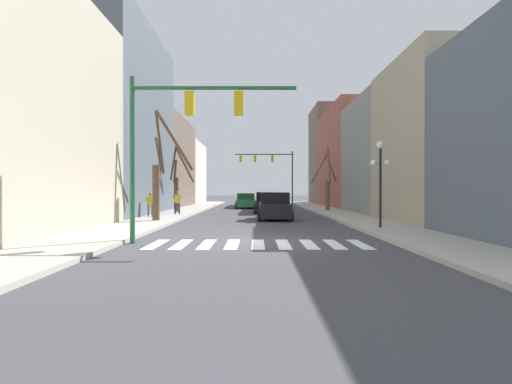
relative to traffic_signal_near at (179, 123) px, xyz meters
name	(u,v)px	position (x,y,z in m)	size (l,w,h in m)	color
ground_plane	(257,241)	(2.80, 0.57, -4.30)	(240.00, 240.00, 0.00)	#424247
sidewalk_left	(90,239)	(-3.41, 0.57, -4.22)	(2.94, 90.00, 0.15)	#ADA89E
sidewalk_right	(423,239)	(9.01, 0.57, -4.22)	(2.94, 90.00, 0.15)	#ADA89E
building_row_left	(128,146)	(-7.88, 19.15, 1.27)	(6.00, 52.22, 13.84)	#BCB299
building_row_right	(374,154)	(13.47, 21.86, 0.85)	(6.00, 50.05, 13.05)	#515B66
crosswalk_stripes	(257,244)	(2.80, -0.19, -4.29)	(7.65, 2.60, 0.01)	white
traffic_signal_near	(179,123)	(0.00, 0.00, 0.00)	(5.95, 0.28, 5.97)	#236038
traffic_signal_far	(271,165)	(4.67, 35.73, 0.74)	(7.28, 0.28, 6.77)	#236038
street_lamp_right_corner	(379,166)	(8.57, 4.45, -1.27)	(0.95, 0.36, 4.06)	black
car_driving_away_lane	(245,201)	(1.69, 27.45, -3.56)	(2.18, 4.65, 1.56)	#236B38
car_at_intersection	(274,207)	(3.92, 11.38, -3.48)	(2.18, 4.24, 1.76)	black
car_parked_right_mid	(266,203)	(3.65, 19.06, -3.49)	(2.20, 4.46, 1.73)	black
car_parked_right_far	(268,199)	(4.27, 34.12, -3.55)	(1.98, 4.80, 1.59)	gray
pedestrian_on_left_sidewalk	(176,200)	(-3.06, 14.99, -3.16)	(0.72, 0.29, 1.67)	#282D47
pedestrian_near_right_corner	(149,202)	(-4.28, 12.16, -3.20)	(0.69, 0.28, 1.60)	#4C4C51
street_tree_right_mid	(176,184)	(-3.67, 18.03, -1.89)	(2.01, 1.40, 5.34)	#473828
street_tree_right_far	(327,184)	(8.91, 20.16, -1.91)	(2.39, 2.16, 5.45)	brown
street_tree_right_near	(159,175)	(-2.92, 9.18, -1.48)	(2.28, 2.03, 6.47)	brown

